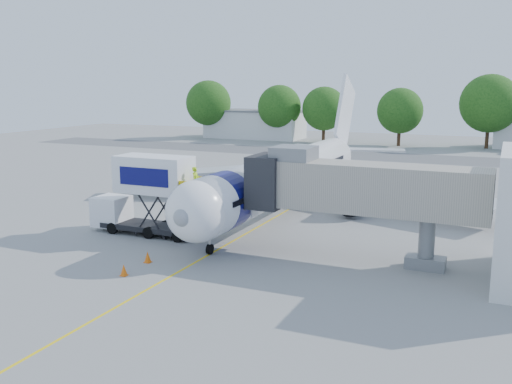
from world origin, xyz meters
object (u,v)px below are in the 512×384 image
at_px(catering_hiloader, 147,195).
at_px(ground_tug, 189,295).
at_px(jet_bridge, 350,188).
at_px(aircraft, 289,175).

bearing_deg(catering_hiloader, ground_tug, -48.11).
bearing_deg(ground_tug, jet_bridge, 68.66).
height_order(aircraft, catering_hiloader, aircraft).
distance_m(aircraft, ground_tug, 22.32).
xyz_separation_m(catering_hiloader, ground_tug, (9.71, -10.83, -1.95)).
bearing_deg(catering_hiloader, jet_bridge, 0.01).
distance_m(aircraft, jet_bridge, 13.77).
height_order(catering_hiloader, ground_tug, catering_hiloader).
xyz_separation_m(aircraft, ground_tug, (3.45, -21.95, -2.14)).
bearing_deg(ground_tug, aircraft, 100.35).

